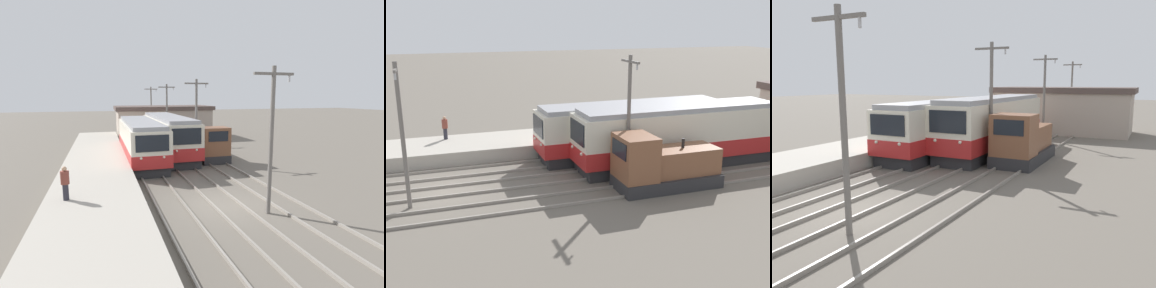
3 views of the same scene
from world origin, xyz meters
The scene contains 11 objects.
ground_plane centered at (0.00, 0.00, 0.00)m, with size 200.00×200.00×0.00m, color #665E54.
platform_left centered at (-6.25, 0.00, 0.44)m, with size 4.50×54.00×0.87m, color #ADA599.
track_left centered at (-2.60, 0.00, 0.07)m, with size 1.54×60.00×0.14m.
track_center centered at (0.20, 0.00, 0.07)m, with size 1.54×60.00×0.14m.
track_right centered at (3.20, 0.00, 0.07)m, with size 1.54×60.00×0.14m.
commuter_train_left centered at (-2.60, 12.03, 1.64)m, with size 2.84×12.65×3.51m.
commuter_train_center centered at (0.20, 13.74, 1.73)m, with size 2.84×13.02×3.74m.
shunting_locomotive centered at (3.20, 10.99, 1.21)m, with size 2.40×5.63×3.00m.
catenary_mast_near centered at (1.71, -1.66, 3.78)m, with size 2.00×0.20×6.91m.
catenary_mast_mid centered at (1.71, 9.69, 3.78)m, with size 2.00×0.20×6.91m.
person_on_platform centered at (-7.48, 0.57, 1.72)m, with size 0.38×0.38×1.58m.
Camera 2 is at (23.01, -0.58, 8.72)m, focal length 42.00 mm.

